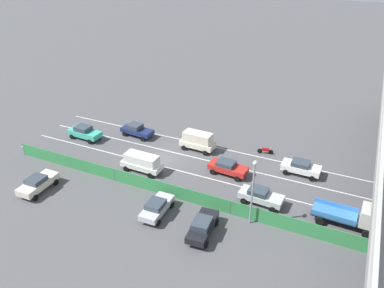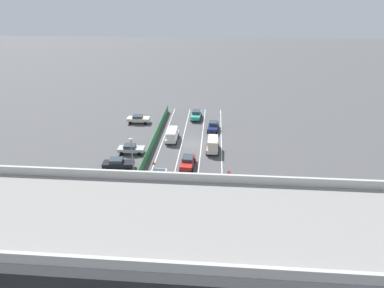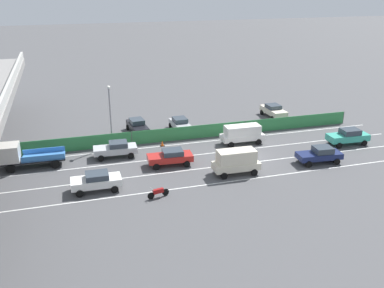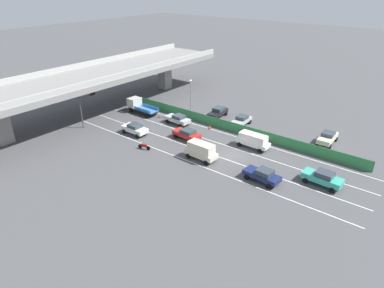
{
  "view_description": "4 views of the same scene",
  "coord_description": "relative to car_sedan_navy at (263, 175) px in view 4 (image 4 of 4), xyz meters",
  "views": [
    {
      "loc": [
        34.43,
        19.94,
        23.45
      ],
      "look_at": [
        -2.17,
        2.68,
        1.52
      ],
      "focal_mm": 35.59,
      "sensor_mm": 36.0,
      "label": 1
    },
    {
      "loc": [
        -3.78,
        48.85,
        23.55
      ],
      "look_at": [
        -0.24,
        2.27,
        0.98
      ],
      "focal_mm": 28.97,
      "sensor_mm": 36.0,
      "label": 2
    },
    {
      "loc": [
        -38.12,
        17.29,
        17.12
      ],
      "look_at": [
        1.7,
        5.4,
        1.28
      ],
      "focal_mm": 40.58,
      "sensor_mm": 36.0,
      "label": 3
    },
    {
      "loc": [
        -35.74,
        -20.91,
        21.61
      ],
      "look_at": [
        -2.91,
        4.88,
        1.26
      ],
      "focal_mm": 31.91,
      "sensor_mm": 36.0,
      "label": 4
    }
  ],
  "objects": [
    {
      "name": "lane_line_mid_left",
      "position": [
        1.93,
        10.37,
        -0.88
      ],
      "size": [
        0.14,
        44.29,
        0.01
      ],
      "primitive_type": "cube",
      "color": "silver",
      "rests_on": "ground"
    },
    {
      "name": "elevated_overpass",
      "position": [
        3.67,
        34.52,
        5.14
      ],
      "size": [
        54.23,
        11.8,
        7.62
      ],
      "color": "gray",
      "rests_on": "ground"
    },
    {
      "name": "street_lamp",
      "position": [
        10.64,
        19.19,
        3.21
      ],
      "size": [
        0.6,
        0.36,
        6.69
      ],
      "color": "gray",
      "rests_on": "ground"
    },
    {
      "name": "car_hatchback_white",
      "position": [
        0.16,
        21.77,
        0.02
      ],
      "size": [
        2.09,
        4.29,
        1.62
      ],
      "color": "silver",
      "rests_on": "ground"
    },
    {
      "name": "car_taxi_teal",
      "position": [
        3.61,
        -5.8,
        0.06
      ],
      "size": [
        2.19,
        4.59,
        1.76
      ],
      "color": "teal",
      "rests_on": "ground"
    },
    {
      "name": "car_sedan_red",
      "position": [
        3.64,
        14.33,
        -0.01
      ],
      "size": [
        2.22,
        4.47,
        1.57
      ],
      "color": "red",
      "rests_on": "ground"
    },
    {
      "name": "car_sedan_navy",
      "position": [
        0.0,
        0.0,
        0.0
      ],
      "size": [
        2.25,
        4.52,
        1.64
      ],
      "color": "navy",
      "rests_on": "ground"
    },
    {
      "name": "traffic_cone",
      "position": [
        8.95,
        13.96,
        -0.6
      ],
      "size": [
        0.47,
        0.47,
        0.62
      ],
      "color": "orange",
      "rests_on": "ground"
    },
    {
      "name": "parked_sedan_dark",
      "position": [
        13.94,
        15.8,
        0.02
      ],
      "size": [
        4.69,
        2.26,
        1.67
      ],
      "color": "black",
      "rests_on": "ground"
    },
    {
      "name": "green_fence",
      "position": [
        10.21,
        10.37,
        -0.12
      ],
      "size": [
        0.1,
        40.39,
        1.54
      ],
      "color": "#338447",
      "rests_on": "ground"
    },
    {
      "name": "lane_line_left_edge",
      "position": [
        -1.55,
        10.37,
        -0.88
      ],
      "size": [
        0.14,
        44.29,
        0.01
      ],
      "primitive_type": "cube",
      "color": "silver",
      "rests_on": "ground"
    },
    {
      "name": "lane_line_mid_right",
      "position": [
        5.41,
        10.37,
        -0.88
      ],
      "size": [
        0.14,
        44.29,
        0.01
      ],
      "primitive_type": "cube",
      "color": "silver",
      "rests_on": "ground"
    },
    {
      "name": "parked_sedan_cream",
      "position": [
        15.15,
        -2.51,
        0.03
      ],
      "size": [
        4.5,
        2.17,
        1.66
      ],
      "color": "beige",
      "rests_on": "ground"
    },
    {
      "name": "parked_wagon_silver",
      "position": [
        13.28,
        10.73,
        -0.02
      ],
      "size": [
        4.34,
        2.1,
        1.57
      ],
      "color": "#B2B5B7",
      "rests_on": "ground"
    },
    {
      "name": "traffic_light",
      "position": [
        -2.04,
        30.32,
        2.73
      ],
      "size": [
        3.47,
        0.83,
        5.05
      ],
      "color": "#47474C",
      "rests_on": "ground"
    },
    {
      "name": "motorcycle",
      "position": [
        -2.63,
        16.96,
        -0.43
      ],
      "size": [
        0.69,
        1.92,
        0.93
      ],
      "color": "black",
      "rests_on": "ground"
    },
    {
      "name": "ground_plane",
      "position": [
        3.67,
        6.23,
        -0.89
      ],
      "size": [
        300.0,
        300.0,
        0.0
      ],
      "primitive_type": "plane",
      "color": "#4C4C4F"
    },
    {
      "name": "flatbed_truck_blue",
      "position": [
        7.16,
        28.26,
        0.38
      ],
      "size": [
        2.47,
        5.97,
        2.44
      ],
      "color": "black",
      "rests_on": "ground"
    },
    {
      "name": "car_van_white",
      "position": [
        7.21,
        5.29,
        0.3
      ],
      "size": [
        2.05,
        4.8,
        2.07
      ],
      "color": "silver",
      "rests_on": "ground"
    },
    {
      "name": "car_van_cream",
      "position": [
        -0.05,
        8.95,
        0.42
      ],
      "size": [
        2.12,
        4.38,
        2.33
      ],
      "color": "beige",
      "rests_on": "ground"
    },
    {
      "name": "lane_line_right_edge",
      "position": [
        8.89,
        10.37,
        -0.88
      ],
      "size": [
        0.14,
        44.29,
        0.01
      ],
      "primitive_type": "cube",
      "color": "silver",
      "rests_on": "ground"
    },
    {
      "name": "car_sedan_silver",
      "position": [
        7.3,
        19.2,
        -0.0
      ],
      "size": [
        2.17,
        4.46,
        1.6
      ],
      "color": "#B7BABC",
      "rests_on": "ground"
    }
  ]
}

